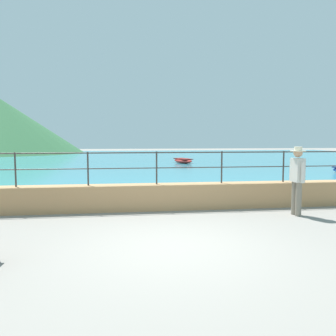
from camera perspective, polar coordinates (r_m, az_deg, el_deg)
ground_plane at (r=6.22m, az=1.12°, el=-13.21°), size 120.00×120.00×0.00m
promenade_wall at (r=9.22m, az=-1.95°, el=-4.95°), size 20.00×0.56×0.70m
railing at (r=9.10m, az=-1.96°, el=1.11°), size 18.44×0.04×0.90m
lake_water at (r=31.75m, az=-6.07°, el=1.52°), size 64.00×44.32×0.06m
person_walking at (r=9.03m, az=21.25°, el=-1.47°), size 0.38×0.57×1.75m
boat_0 at (r=26.04m, az=2.58°, el=1.29°), size 1.60×2.47×0.36m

